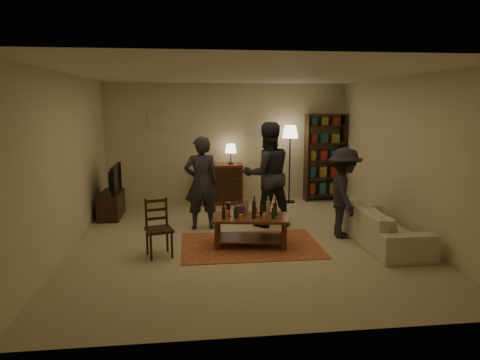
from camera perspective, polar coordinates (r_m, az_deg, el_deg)
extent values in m
plane|color=#C6B793|center=(7.21, 0.52, -8.00)|extent=(6.00, 6.00, 0.00)
plane|color=beige|center=(9.88, -1.69, 4.93)|extent=(5.50, 0.00, 5.50)
plane|color=beige|center=(7.11, -22.05, 2.16)|extent=(0.00, 6.00, 6.00)
plane|color=beige|center=(7.75, 21.16, 2.83)|extent=(0.00, 6.00, 6.00)
plane|color=beige|center=(4.00, 6.03, -2.83)|extent=(5.50, 0.00, 5.50)
plane|color=white|center=(6.87, 0.55, 13.94)|extent=(6.00, 6.00, 0.00)
cube|color=beige|center=(9.81, -11.14, 7.93)|extent=(0.35, 0.03, 0.45)
cube|color=beige|center=(9.90, 1.80, 6.97)|extent=(0.30, 0.03, 0.40)
cube|color=maroon|center=(6.93, 1.43, -8.70)|extent=(2.20, 1.50, 0.01)
cube|color=brown|center=(6.80, 1.44, -5.04)|extent=(1.27, 0.82, 0.04)
cube|color=brown|center=(6.90, 1.43, -7.73)|extent=(1.16, 0.71, 0.02)
cylinder|color=brown|center=(6.64, -3.23, -7.60)|extent=(0.05, 0.05, 0.44)
cylinder|color=brown|center=(6.63, 6.05, -7.68)|extent=(0.05, 0.05, 0.44)
cylinder|color=brown|center=(7.15, -2.83, -6.32)|extent=(0.05, 0.05, 0.44)
cylinder|color=brown|center=(7.13, 5.77, -6.39)|extent=(0.05, 0.05, 0.44)
cylinder|color=orange|center=(6.75, -1.56, -4.54)|extent=(0.07, 0.07, 0.10)
cylinder|color=orange|center=(6.57, 0.16, -4.99)|extent=(0.07, 0.07, 0.09)
cylinder|color=orange|center=(6.96, 2.10, -4.04)|extent=(0.07, 0.07, 0.11)
cylinder|color=orange|center=(6.59, 3.23, -4.96)|extent=(0.07, 0.07, 0.09)
cylinder|color=orange|center=(6.94, 4.53, -4.16)|extent=(0.07, 0.07, 0.10)
cube|color=#722D7B|center=(6.80, -0.07, -4.09)|extent=(0.15, 0.11, 0.18)
cylinder|color=gray|center=(6.77, 2.46, -4.83)|extent=(0.12, 0.12, 0.03)
cube|color=#321E10|center=(6.47, -10.76, -6.54)|extent=(0.47, 0.47, 0.04)
cylinder|color=#321E10|center=(6.37, -11.79, -8.83)|extent=(0.04, 0.04, 0.40)
cylinder|color=#321E10|center=(6.42, -9.07, -8.56)|extent=(0.04, 0.04, 0.40)
cylinder|color=#321E10|center=(6.65, -12.28, -8.01)|extent=(0.04, 0.04, 0.40)
cylinder|color=#321E10|center=(6.71, -9.67, -7.77)|extent=(0.04, 0.04, 0.40)
cube|color=#321E10|center=(6.56, -11.10, -4.14)|extent=(0.30, 0.11, 0.45)
cube|color=#321E10|center=(8.96, -16.76, -3.17)|extent=(0.40, 1.00, 0.50)
imported|color=black|center=(8.86, -16.81, 0.17)|extent=(0.13, 0.97, 0.56)
cube|color=maroon|center=(9.71, -2.69, -0.54)|extent=(1.00, 0.48, 0.90)
cube|color=#321E10|center=(9.51, -2.57, -2.18)|extent=(0.92, 0.02, 0.22)
cube|color=#321E10|center=(9.46, -2.58, -0.64)|extent=(0.92, 0.02, 0.22)
cube|color=#321E10|center=(9.41, -2.60, 0.92)|extent=(0.92, 0.02, 0.22)
cylinder|color=#321E10|center=(9.65, -1.23, 2.24)|extent=(0.12, 0.12, 0.04)
cylinder|color=#321E10|center=(9.63, -1.24, 3.00)|extent=(0.02, 0.02, 0.22)
cone|color=#FFE5B2|center=(9.61, -1.24, 4.25)|extent=(0.26, 0.26, 0.20)
cube|color=#321E10|center=(10.03, 8.87, 2.87)|extent=(0.04, 0.34, 2.00)
cube|color=#321E10|center=(10.29, 13.49, 2.90)|extent=(0.04, 0.34, 2.00)
cube|color=#321E10|center=(10.29, 11.05, -1.81)|extent=(0.90, 0.34, 0.03)
cube|color=#321E10|center=(10.21, 11.12, 0.38)|extent=(0.90, 0.34, 0.03)
cube|color=#321E10|center=(10.16, 11.20, 2.61)|extent=(0.90, 0.34, 0.03)
cube|color=#321E10|center=(10.11, 11.28, 4.86)|extent=(0.90, 0.34, 0.03)
cube|color=#321E10|center=(10.08, 11.35, 7.12)|extent=(0.90, 0.34, 0.03)
cube|color=#321E10|center=(10.08, 11.40, 8.54)|extent=(0.90, 0.34, 0.03)
cube|color=maroon|center=(10.17, 9.46, -1.06)|extent=(0.12, 0.22, 0.26)
cube|color=#215065|center=(10.24, 10.81, -1.03)|extent=(0.15, 0.22, 0.26)
cube|color=olive|center=(10.33, 12.24, -0.99)|extent=(0.18, 0.22, 0.26)
cube|color=#215065|center=(10.10, 9.53, 1.11)|extent=(0.12, 0.22, 0.24)
cube|color=olive|center=(10.18, 10.88, 1.13)|extent=(0.15, 0.22, 0.24)
cube|color=maroon|center=(10.26, 12.32, 1.15)|extent=(0.18, 0.22, 0.24)
cube|color=olive|center=(10.05, 9.59, 3.30)|extent=(0.12, 0.22, 0.22)
cube|color=maroon|center=(10.12, 10.95, 3.31)|extent=(0.15, 0.22, 0.22)
cube|color=#215065|center=(10.21, 12.40, 3.31)|extent=(0.18, 0.22, 0.22)
cube|color=maroon|center=(10.01, 9.66, 5.52)|extent=(0.12, 0.22, 0.20)
cube|color=#215065|center=(10.09, 11.03, 5.51)|extent=(0.15, 0.22, 0.20)
cube|color=olive|center=(10.17, 12.48, 5.49)|extent=(0.18, 0.22, 0.20)
cube|color=#215065|center=(9.99, 9.72, 7.75)|extent=(0.12, 0.22, 0.18)
cube|color=olive|center=(10.06, 11.10, 7.72)|extent=(0.15, 0.22, 0.18)
cube|color=maroon|center=(10.15, 12.57, 7.69)|extent=(0.18, 0.22, 0.18)
cylinder|color=black|center=(9.97, 6.53, -2.87)|extent=(0.28, 0.28, 0.03)
cylinder|color=black|center=(9.82, 6.62, 1.53)|extent=(0.03, 0.03, 1.57)
cone|color=#FFE5B2|center=(9.73, 6.72, 6.42)|extent=(0.36, 0.36, 0.28)
imported|color=beige|center=(7.36, 18.28, -5.68)|extent=(0.81, 2.08, 0.61)
imported|color=#282930|center=(7.70, -5.16, -0.39)|extent=(0.63, 0.43, 1.69)
imported|color=#27282F|center=(7.88, 3.66, 0.73)|extent=(1.04, 0.87, 1.92)
imported|color=#222228|center=(7.41, 13.71, -1.68)|extent=(0.71, 1.06, 1.53)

